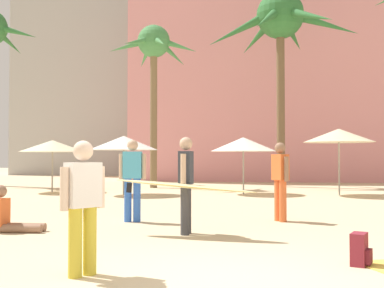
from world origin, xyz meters
The scene contains 15 objects.
ground centered at (0.00, 0.00, 0.00)m, with size 120.00×120.00×0.00m, color beige.
hotel_pink centered at (2.62, 28.33, 6.74)m, with size 19.76×10.71×13.49m, color pink.
hotel_tower_gray centered at (-11.64, 37.38, 15.70)m, with size 16.23×10.70×31.40m, color #A8A8A3.
palm_tree_left centered at (1.65, 18.58, 7.98)m, with size 7.46×7.27×9.60m.
palm_tree_center centered at (-4.36, 16.96, 6.40)m, with size 4.30×3.83×7.72m.
cafe_umbrella_0 centered at (-7.84, 13.48, 1.89)m, with size 2.68×2.68×2.13m.
cafe_umbrella_1 centered at (3.51, 13.27, 2.24)m, with size 2.63×2.63×2.50m.
cafe_umbrella_2 centered at (-4.55, 12.47, 1.97)m, with size 2.59×2.59×2.24m.
cafe_umbrella_3 centered at (-0.06, 13.50, 1.93)m, with size 2.57×2.57×2.21m.
backpack centered at (1.76, 1.12, 0.20)m, with size 0.32×0.35×0.42m.
person_far_left centered at (-0.85, 3.26, 0.95)m, with size 2.66×1.02×1.78m.
person_near_left centered at (-1.61, 0.11, 0.87)m, with size 0.44×0.54×1.60m.
person_mid_right centered at (-2.26, 4.93, 0.99)m, with size 0.61×0.26×1.80m.
person_far_right centered at (-4.20, 3.22, 0.30)m, with size 0.98×0.43×0.88m.
person_near_right centered at (0.96, 5.44, 0.95)m, with size 0.39×0.57×1.74m.
Camera 1 is at (0.43, -5.42, 1.39)m, focal length 45.35 mm.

